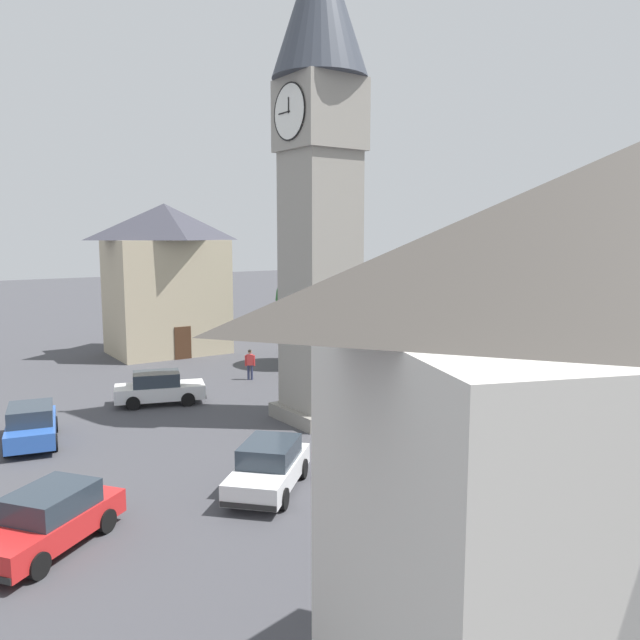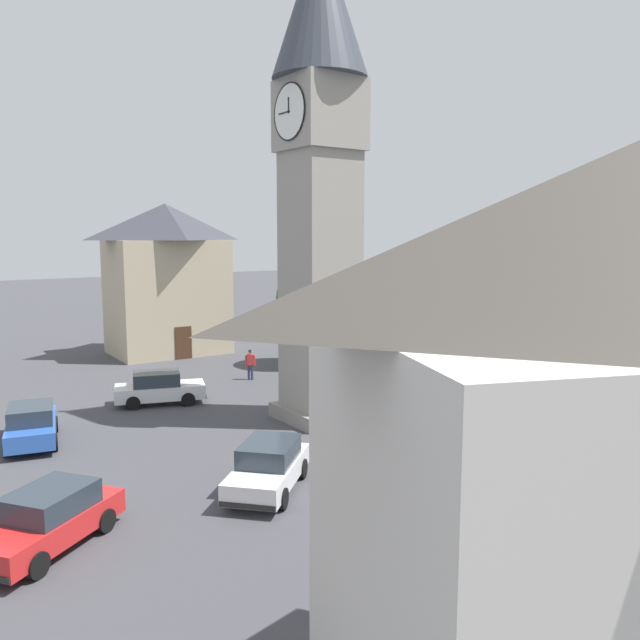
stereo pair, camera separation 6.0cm
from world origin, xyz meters
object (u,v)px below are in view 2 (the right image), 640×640
Objects in this scene: car_white_side at (268,467)px; lamp_post at (355,318)px; pedestrian at (250,362)px; car_black_far at (31,424)px; car_red_corner at (159,388)px; building_terrace_right at (167,278)px; car_green_alley at (48,519)px; clock_tower at (320,138)px; car_silver_kerb at (432,459)px; tree at (311,299)px.

car_white_side is 17.42m from lamp_post.
car_black_far is at bearing 111.22° from pedestrian.
car_red_corner is at bearing 89.39° from lamp_post.
building_terrace_right reaches higher than car_white_side.
car_green_alley is 0.91× the size of lamp_post.
lamp_post is (6.23, -6.84, -8.65)m from clock_tower.
clock_tower is 12.67m from lamp_post.
building_terrace_right is at bearing -23.85° from car_red_corner.
car_white_side is 6.45m from car_green_alley.
clock_tower is 4.87× the size of car_white_side.
car_black_far is (9.04, 5.10, 0.00)m from car_white_side.
car_silver_kerb is 5.25m from car_white_side.
pedestrian is (13.74, -6.99, 0.25)m from car_white_side.
car_green_alley is at bearing 113.77° from clock_tower.
tree is at bearing -32.49° from clock_tower.
clock_tower is 4.61× the size of car_black_far.
car_black_far is 2.60× the size of pedestrian.
tree is at bearing -70.69° from car_black_far.
car_silver_kerb is 11.37m from car_green_alley.
tree is (3.18, -10.87, 3.30)m from car_red_corner.
building_terrace_right is (26.52, -1.81, 4.31)m from car_silver_kerb.
tree is at bearing -50.84° from car_green_alley.
car_red_corner is 2.63× the size of pedestrian.
pedestrian is 6.43m from lamp_post.
car_red_corner is 13.95m from car_green_alley.
clock_tower is 4.25× the size of lamp_post.
car_green_alley is (0.05, 6.45, 0.00)m from car_white_side.
car_white_side is 19.44m from tree.
tree is (17.48, -7.28, 3.30)m from car_silver_kerb.
car_red_corner is (6.36, 4.79, -11.11)m from clock_tower.
building_terrace_right is (23.99, -12.90, 4.31)m from car_green_alley.
car_silver_kerb is at bearing 176.09° from building_terrace_right.
pedestrian is at bearing -176.96° from building_terrace_right.
building_terrace_right is at bearing -3.91° from car_silver_kerb.
car_red_corner is 1.01× the size of car_black_far.
car_black_far is 19.41m from building_terrace_right.
car_white_side is 15.42m from pedestrian.
clock_tower is 15.99m from car_black_far.
car_red_corner is at bearing 107.88° from pedestrian.
car_black_far is 0.92× the size of lamp_post.
tree is (5.96, -17.01, 3.30)m from car_black_far.
car_silver_kerb is 26.93m from building_terrace_right.
car_black_far is at bearing -8.54° from car_green_alley.
building_terrace_right is 13.95m from lamp_post.
car_black_far is 18.14m from lamp_post.
pedestrian is at bearing -44.48° from car_green_alley.
clock_tower is 4.68× the size of car_green_alley.
pedestrian is at bearing -8.28° from car_silver_kerb.
car_red_corner is 11.87m from car_white_side.
car_green_alley is 0.44× the size of building_terrace_right.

